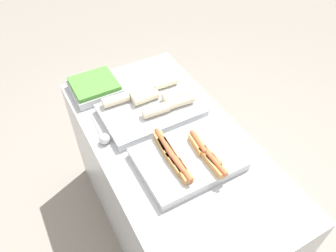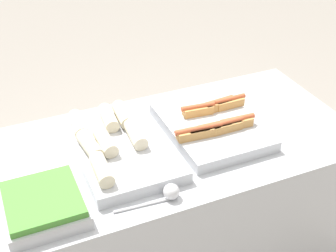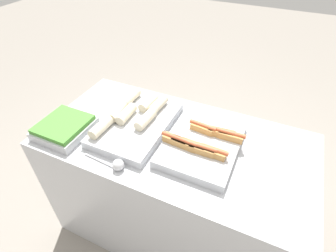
# 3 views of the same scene
# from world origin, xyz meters

# --- Properties ---
(ground_plane) EXTENTS (12.00, 12.00, 0.00)m
(ground_plane) POSITION_xyz_m (0.00, 0.00, 0.00)
(ground_plane) COLOR gray
(counter) EXTENTS (1.48, 0.76, 0.87)m
(counter) POSITION_xyz_m (0.00, 0.00, 0.44)
(counter) COLOR #B7BABF
(counter) RESTS_ON ground_plane
(tray_hotdogs) EXTENTS (0.40, 0.48, 0.10)m
(tray_hotdogs) POSITION_xyz_m (0.16, -0.00, 0.91)
(tray_hotdogs) COLOR #B7BABF
(tray_hotdogs) RESTS_ON counter
(tray_wraps) EXTENTS (0.35, 0.54, 0.11)m
(tray_wraps) POSITION_xyz_m (-0.25, 0.01, 0.91)
(tray_wraps) COLOR #B7BABF
(tray_wraps) RESTS_ON counter
(tray_side_front) EXTENTS (0.26, 0.28, 0.07)m
(tray_side_front) POSITION_xyz_m (-0.58, -0.20, 0.91)
(tray_side_front) COLOR #B7BABF
(tray_side_front) RESTS_ON counter
(serving_spoon_near) EXTENTS (0.24, 0.06, 0.06)m
(serving_spoon_near) POSITION_xyz_m (-0.17, -0.31, 0.90)
(serving_spoon_near) COLOR silver
(serving_spoon_near) RESTS_ON counter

